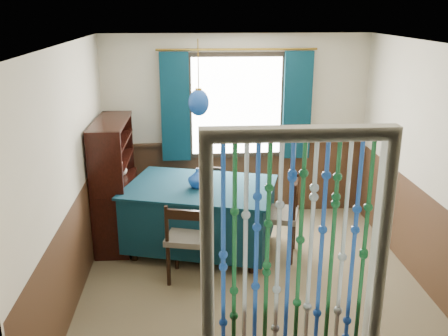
{
  "coord_description": "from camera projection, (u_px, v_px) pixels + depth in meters",
  "views": [
    {
      "loc": [
        -0.62,
        -4.67,
        2.83
      ],
      "look_at": [
        -0.26,
        0.57,
        1.12
      ],
      "focal_mm": 40.0,
      "sensor_mm": 36.0,
      "label": 1
    }
  ],
  "objects": [
    {
      "name": "floor",
      "position": [
        252.0,
        283.0,
        5.35
      ],
      "size": [
        4.0,
        4.0,
        0.0
      ],
      "primitive_type": "plane",
      "color": "brown",
      "rests_on": "ground"
    },
    {
      "name": "ceiling",
      "position": [
        257.0,
        44.0,
        4.57
      ],
      "size": [
        4.0,
        4.0,
        0.0
      ],
      "primitive_type": "plane",
      "rotation": [
        3.14,
        0.0,
        0.0
      ],
      "color": "silver",
      "rests_on": "ground"
    },
    {
      "name": "wall_back",
      "position": [
        236.0,
        127.0,
        6.86
      ],
      "size": [
        3.6,
        0.0,
        3.6
      ],
      "primitive_type": "plane",
      "rotation": [
        1.57,
        0.0,
        0.0
      ],
      "color": "beige",
      "rests_on": "ground"
    },
    {
      "name": "wall_front",
      "position": [
        295.0,
        277.0,
        3.06
      ],
      "size": [
        3.6,
        0.0,
        3.6
      ],
      "primitive_type": "plane",
      "rotation": [
        -1.57,
        0.0,
        0.0
      ],
      "color": "beige",
      "rests_on": "ground"
    },
    {
      "name": "wall_left",
      "position": [
        70.0,
        177.0,
        4.84
      ],
      "size": [
        0.0,
        4.0,
        4.0
      ],
      "primitive_type": "plane",
      "rotation": [
        1.57,
        0.0,
        1.57
      ],
      "color": "beige",
      "rests_on": "ground"
    },
    {
      "name": "wall_right",
      "position": [
        430.0,
        169.0,
        5.08
      ],
      "size": [
        0.0,
        4.0,
        4.0
      ],
      "primitive_type": "plane",
      "rotation": [
        1.57,
        0.0,
        -1.57
      ],
      "color": "beige",
      "rests_on": "ground"
    },
    {
      "name": "wainscot_back",
      "position": [
        236.0,
        179.0,
        7.07
      ],
      "size": [
        3.6,
        0.0,
        3.6
      ],
      "primitive_type": "plane",
      "rotation": [
        1.57,
        0.0,
        0.0
      ],
      "color": "#3F2718",
      "rests_on": "ground"
    },
    {
      "name": "wainscot_left",
      "position": [
        79.0,
        247.0,
        5.07
      ],
      "size": [
        0.0,
        4.0,
        4.0
      ],
      "primitive_type": "plane",
      "rotation": [
        1.57,
        0.0,
        1.57
      ],
      "color": "#3F2718",
      "rests_on": "ground"
    },
    {
      "name": "wainscot_right",
      "position": [
        419.0,
        236.0,
        5.31
      ],
      "size": [
        0.0,
        4.0,
        4.0
      ],
      "primitive_type": "plane",
      "rotation": [
        1.57,
        0.0,
        -1.57
      ],
      "color": "#3F2718",
      "rests_on": "ground"
    },
    {
      "name": "window",
      "position": [
        236.0,
        106.0,
        6.72
      ],
      "size": [
        1.32,
        0.12,
        1.42
      ],
      "primitive_type": "cube",
      "color": "black",
      "rests_on": "wall_back"
    },
    {
      "name": "doorway",
      "position": [
        292.0,
        299.0,
        3.18
      ],
      "size": [
        1.16,
        0.12,
        2.18
      ],
      "primitive_type": null,
      "color": "silver",
      "rests_on": "ground"
    },
    {
      "name": "dining_table",
      "position": [
        201.0,
        213.0,
        5.96
      ],
      "size": [
        1.96,
        1.6,
        0.82
      ],
      "rotation": [
        0.0,
        0.0,
        -0.28
      ],
      "color": "#0A2936",
      "rests_on": "floor"
    },
    {
      "name": "chair_near",
      "position": [
        188.0,
        239.0,
        5.28
      ],
      "size": [
        0.53,
        0.52,
        0.91
      ],
      "rotation": [
        0.0,
        0.0,
        -0.23
      ],
      "color": "black",
      "rests_on": "floor"
    },
    {
      "name": "chair_far",
      "position": [
        210.0,
        195.0,
        6.63
      ],
      "size": [
        0.51,
        0.5,
        0.82
      ],
      "rotation": [
        0.0,
        0.0,
        2.81
      ],
      "color": "black",
      "rests_on": "floor"
    },
    {
      "name": "chair_left",
      "position": [
        124.0,
        205.0,
        6.11
      ],
      "size": [
        0.45,
        0.48,
        0.96
      ],
      "rotation": [
        0.0,
        0.0,
        -1.57
      ],
      "color": "black",
      "rests_on": "floor"
    },
    {
      "name": "chair_right",
      "position": [
        280.0,
        215.0,
        5.8
      ],
      "size": [
        0.57,
        0.58,
        0.97
      ],
      "rotation": [
        0.0,
        0.0,
        1.3
      ],
      "color": "black",
      "rests_on": "floor"
    },
    {
      "name": "sideboard",
      "position": [
        116.0,
        199.0,
        6.21
      ],
      "size": [
        0.42,
        1.18,
        1.54
      ],
      "rotation": [
        0.0,
        0.0,
        -0.01
      ],
      "color": "black",
      "rests_on": "floor"
    },
    {
      "name": "pendant_lamp",
      "position": [
        199.0,
        102.0,
        5.55
      ],
      "size": [
        0.24,
        0.24,
        0.84
      ],
      "color": "olive",
      "rests_on": "ceiling"
    },
    {
      "name": "vase_table",
      "position": [
        198.0,
        179.0,
        5.78
      ],
      "size": [
        0.23,
        0.23,
        0.21
      ],
      "primitive_type": "imported",
      "rotation": [
        0.0,
        0.0,
        -0.17
      ],
      "color": "navy",
      "rests_on": "dining_table"
    },
    {
      "name": "bowl_shelf",
      "position": [
        114.0,
        164.0,
        5.79
      ],
      "size": [
        0.25,
        0.25,
        0.05
      ],
      "primitive_type": "imported",
      "rotation": [
        0.0,
        0.0,
        0.2
      ],
      "color": "beige",
      "rests_on": "sideboard"
    },
    {
      "name": "vase_sideboard",
      "position": [
        122.0,
        169.0,
        6.37
      ],
      "size": [
        0.18,
        0.18,
        0.16
      ],
      "primitive_type": "imported",
      "rotation": [
        0.0,
        0.0,
        -0.15
      ],
      "color": "beige",
      "rests_on": "sideboard"
    }
  ]
}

